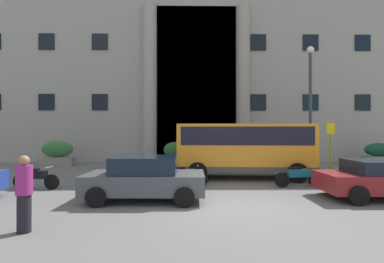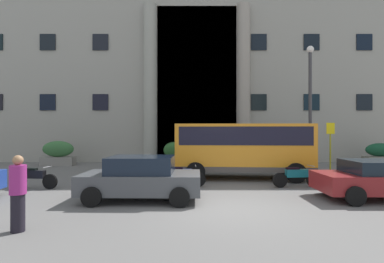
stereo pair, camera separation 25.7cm
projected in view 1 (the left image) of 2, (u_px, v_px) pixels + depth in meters
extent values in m
cube|color=#5D5B5A|center=(232.00, 210.00, 8.68)|extent=(80.00, 64.00, 0.12)
cube|color=gray|center=(203.00, 44.00, 26.19)|extent=(39.45, 9.00, 20.41)
cube|color=black|center=(196.00, 84.00, 21.74)|extent=(5.93, 0.12, 11.72)
cylinder|color=gray|center=(150.00, 83.00, 21.39)|extent=(0.98, 0.98, 11.72)
cylinder|color=gray|center=(243.00, 84.00, 21.48)|extent=(0.98, 0.98, 11.72)
cube|color=black|center=(46.00, 102.00, 21.49)|extent=(1.17, 0.08, 1.21)
cube|color=black|center=(100.00, 102.00, 21.55)|extent=(1.17, 0.08, 1.21)
cube|color=black|center=(258.00, 102.00, 21.70)|extent=(1.17, 0.08, 1.21)
cube|color=black|center=(311.00, 102.00, 21.75)|extent=(1.17, 0.08, 1.21)
cube|color=black|center=(363.00, 102.00, 21.80)|extent=(1.17, 0.08, 1.21)
cube|color=black|center=(46.00, 42.00, 21.50)|extent=(1.17, 0.08, 1.21)
cube|color=black|center=(100.00, 42.00, 21.55)|extent=(1.17, 0.08, 1.21)
cube|color=black|center=(258.00, 42.00, 21.70)|extent=(1.17, 0.08, 1.21)
cube|color=black|center=(311.00, 43.00, 21.75)|extent=(1.17, 0.08, 1.21)
cube|color=black|center=(363.00, 43.00, 21.81)|extent=(1.17, 0.08, 1.21)
cube|color=orange|center=(244.00, 147.00, 14.20)|extent=(6.53, 2.70, 2.21)
cube|color=black|center=(244.00, 136.00, 14.20)|extent=(6.15, 2.71, 0.85)
cube|color=black|center=(309.00, 139.00, 14.03)|extent=(0.19, 1.91, 1.06)
cube|color=#4C4540|center=(244.00, 167.00, 14.20)|extent=(6.54, 2.74, 0.24)
cylinder|color=black|center=(284.00, 167.00, 15.21)|extent=(0.92, 0.34, 0.90)
cylinder|color=black|center=(297.00, 173.00, 12.94)|extent=(0.92, 0.34, 0.90)
cylinder|color=black|center=(199.00, 166.00, 15.46)|extent=(0.92, 0.34, 0.90)
cylinder|color=black|center=(197.00, 172.00, 13.20)|extent=(0.92, 0.34, 0.90)
cylinder|color=#9F9C17|center=(330.00, 149.00, 15.68)|extent=(0.08, 0.08, 2.72)
cube|color=yellow|center=(331.00, 128.00, 15.65)|extent=(0.44, 0.03, 0.60)
cube|color=gray|center=(57.00, 161.00, 19.44)|extent=(2.19, 0.76, 0.58)
ellipsoid|color=#336435|center=(57.00, 149.00, 19.44)|extent=(2.10, 0.68, 1.08)
cube|color=#69625B|center=(174.00, 162.00, 19.26)|extent=(1.43, 0.78, 0.53)
ellipsoid|color=#285526|center=(174.00, 150.00, 19.26)|extent=(1.38, 0.70, 1.07)
cube|color=#696259|center=(259.00, 162.00, 19.08)|extent=(1.96, 0.75, 0.62)
ellipsoid|color=#28632A|center=(259.00, 152.00, 19.08)|extent=(1.88, 0.68, 0.73)
cube|color=slate|center=(379.00, 161.00, 19.52)|extent=(2.04, 0.85, 0.64)
ellipsoid|color=#144229|center=(379.00, 150.00, 19.52)|extent=(1.96, 0.76, 0.89)
cube|color=#424448|center=(145.00, 182.00, 9.69)|extent=(3.96, 1.97, 0.64)
cube|color=black|center=(145.00, 165.00, 9.69)|extent=(2.15, 1.71, 0.55)
cylinder|color=black|center=(186.00, 186.00, 10.63)|extent=(0.62, 0.21, 0.62)
cylinder|color=black|center=(184.00, 197.00, 8.73)|extent=(0.62, 0.21, 0.62)
cylinder|color=black|center=(113.00, 185.00, 10.64)|extent=(0.62, 0.21, 0.62)
cylinder|color=black|center=(96.00, 197.00, 8.74)|extent=(0.62, 0.21, 0.62)
cube|color=black|center=(384.00, 167.00, 9.90)|extent=(2.31, 1.63, 0.44)
cylinder|color=black|center=(329.00, 185.00, 10.79)|extent=(0.62, 0.20, 0.62)
cylinder|color=black|center=(358.00, 196.00, 8.95)|extent=(0.62, 0.20, 0.62)
cylinder|color=black|center=(201.00, 180.00, 12.02)|extent=(0.60, 0.12, 0.60)
cylinder|color=black|center=(166.00, 180.00, 11.94)|extent=(0.60, 0.14, 0.60)
cube|color=#274097|center=(183.00, 173.00, 11.98)|extent=(0.94, 0.28, 0.32)
cube|color=black|center=(179.00, 169.00, 11.97)|extent=(0.53, 0.22, 0.12)
cylinder|color=#A5A5A8|center=(198.00, 166.00, 12.01)|extent=(0.05, 0.55, 0.03)
cylinder|color=black|center=(52.00, 182.00, 11.46)|extent=(0.61, 0.18, 0.60)
cylinder|color=black|center=(21.00, 181.00, 11.62)|extent=(0.61, 0.20, 0.60)
cube|color=black|center=(36.00, 175.00, 11.54)|extent=(0.88, 0.35, 0.32)
cube|color=black|center=(32.00, 170.00, 11.56)|extent=(0.54, 0.27, 0.12)
cylinder|color=#A5A5A8|center=(49.00, 167.00, 11.48)|extent=(0.10, 0.55, 0.03)
cylinder|color=black|center=(315.00, 179.00, 12.05)|extent=(0.61, 0.16, 0.60)
cylinder|color=black|center=(282.00, 180.00, 11.89)|extent=(0.61, 0.18, 0.60)
cube|color=#135C69|center=(299.00, 173.00, 11.97)|extent=(0.94, 0.33, 0.32)
cube|color=black|center=(295.00, 169.00, 11.95)|extent=(0.54, 0.25, 0.12)
cylinder|color=#A5A5A8|center=(313.00, 166.00, 12.04)|extent=(0.09, 0.55, 0.03)
cylinder|color=black|center=(24.00, 213.00, 6.57)|extent=(0.30, 0.30, 0.86)
cylinder|color=#8F256E|center=(24.00, 180.00, 6.57)|extent=(0.36, 0.36, 0.66)
sphere|color=#986D4A|center=(24.00, 160.00, 6.57)|extent=(0.23, 0.23, 0.23)
cylinder|color=#39373B|center=(310.00, 113.00, 16.35)|extent=(0.18, 0.18, 6.73)
sphere|color=white|center=(310.00, 50.00, 16.36)|extent=(0.40, 0.40, 0.40)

